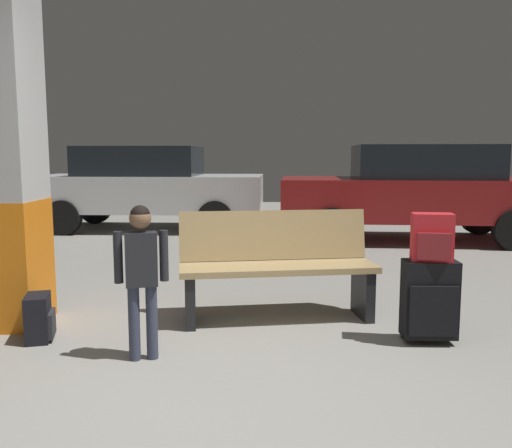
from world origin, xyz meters
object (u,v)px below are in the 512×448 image
child (141,266)px  parked_car_far (147,185)px  bench (277,266)px  parked_car_near (414,190)px  backpack_dark_floor (39,318)px  suitcase (430,300)px  backpack_bright (432,238)px

child → parked_car_far: 6.51m
bench → parked_car_near: parked_car_near is taller
backpack_dark_floor → parked_car_near: (4.13, 4.68, 0.64)m
parked_car_far → suitcase: bearing=-62.3°
bench → parked_car_near: (2.37, 4.13, 0.36)m
parked_car_far → parked_car_near: bearing=-16.7°
backpack_bright → parked_car_near: 4.92m
bench → backpack_bright: bearing=-29.9°
suitcase → backpack_dark_floor: (-2.84, 0.07, -0.15)m
backpack_dark_floor → parked_car_near: size_ratio=0.08×
backpack_bright → child: bearing=-171.3°
bench → backpack_dark_floor: bearing=-162.9°
backpack_bright → bench: bearing=150.1°
backpack_bright → suitcase: bearing=23.4°
backpack_bright → backpack_dark_floor: (-2.84, 0.07, -0.60)m
backpack_bright → parked_car_near: bearing=74.8°
suitcase → parked_car_far: parked_car_far is taller
backpack_bright → parked_car_far: 6.88m
suitcase → parked_car_near: parked_car_near is taller
bench → parked_car_far: size_ratio=0.40×
suitcase → child: child is taller
backpack_bright → child: (-2.00, -0.31, -0.13)m
bench → child: (-0.93, -0.92, 0.19)m
parked_car_far → parked_car_near: (4.49, -1.35, 0.00)m
child → parked_car_near: (3.30, 5.05, 0.17)m
parked_car_far → child: bearing=-79.4°
bench → backpack_dark_floor: (-1.77, -0.55, -0.28)m
bench → backpack_dark_floor: size_ratio=4.86×
backpack_dark_floor → parked_car_far: bearing=93.4°
bench → backpack_bright: backpack_bright is taller
suitcase → parked_car_near: (1.29, 4.75, 0.48)m
suitcase → backpack_dark_floor: size_ratio=1.78×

